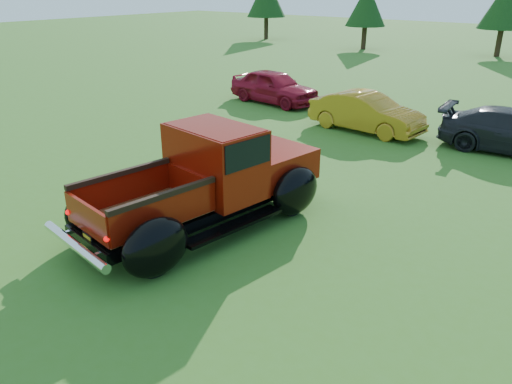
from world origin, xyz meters
TOP-DOWN VIEW (x-y plane):
  - ground at (0.00, 0.00)m, footprint 120.00×120.00m
  - tree_west at (-12.00, 29.00)m, footprint 2.94×2.94m
  - tree_mid_left at (-3.00, 31.00)m, footprint 3.20×3.20m
  - pickup_truck at (-0.80, 0.60)m, footprint 3.20×5.76m
  - show_car_red at (-6.50, 10.30)m, footprint 4.14×2.00m
  - show_car_yellow at (-1.50, 8.80)m, footprint 4.00×1.64m

SIDE VIEW (x-z plane):
  - ground at x=0.00m, z-range 0.00..0.00m
  - show_car_yellow at x=-1.50m, z-range 0.00..1.29m
  - show_car_red at x=-6.50m, z-range 0.00..1.36m
  - pickup_truck at x=-0.80m, z-range -0.05..2.00m
  - tree_west at x=-12.00m, z-range 0.81..5.41m
  - tree_mid_left at x=-3.00m, z-range 0.88..5.88m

